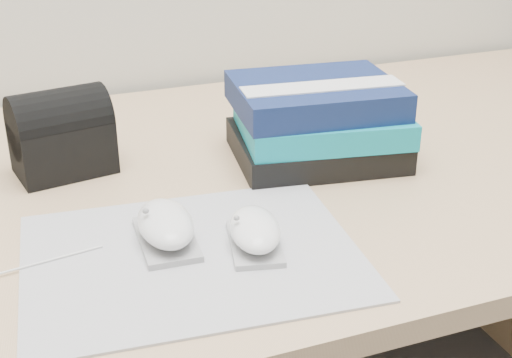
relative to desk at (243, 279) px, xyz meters
name	(u,v)px	position (x,y,z in m)	size (l,w,h in m)	color
desk	(243,279)	(0.00, 0.00, 0.00)	(1.60, 0.80, 0.73)	tan
mousepad	(192,256)	(-0.16, -0.27, 0.24)	(0.38, 0.29, 0.00)	gray
mouse_rear	(166,226)	(-0.18, -0.23, 0.26)	(0.07, 0.12, 0.05)	#979799
mouse_front	(255,232)	(-0.08, -0.28, 0.26)	(0.08, 0.12, 0.04)	#9E9FA1
usb_cable	(11,271)	(-0.35, -0.23, 0.24)	(0.00, 0.00, 0.21)	white
book_stack	(318,121)	(0.10, -0.06, 0.29)	(0.27, 0.23, 0.12)	black
pouch	(61,133)	(-0.26, 0.02, 0.29)	(0.14, 0.11, 0.12)	black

